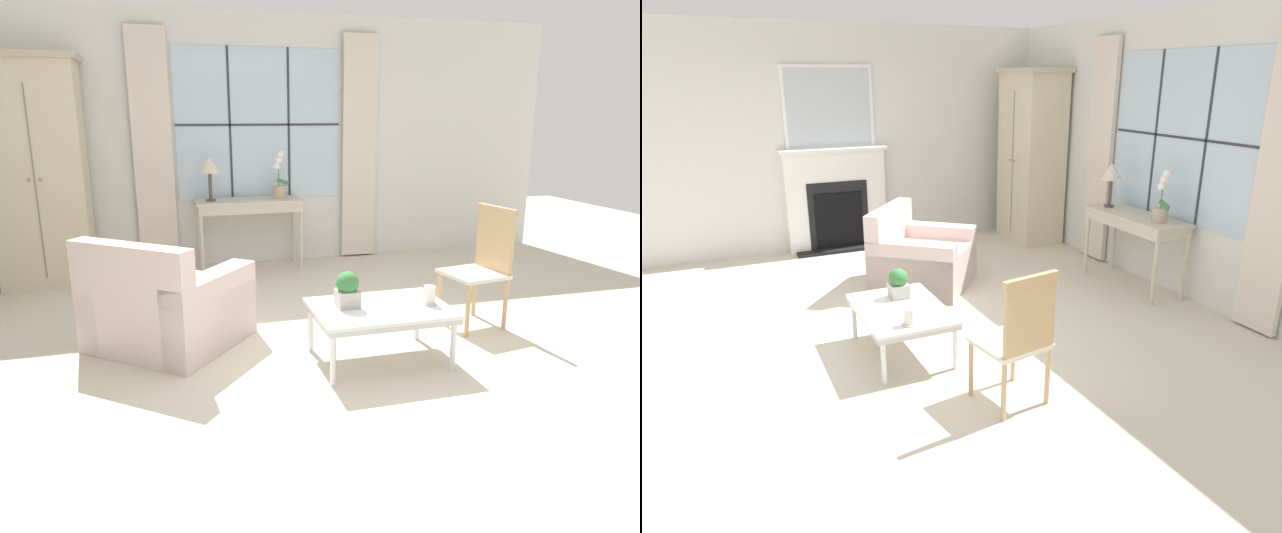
{
  "view_description": "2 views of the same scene",
  "coord_description": "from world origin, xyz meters",
  "views": [
    {
      "loc": [
        -1.12,
        -3.6,
        1.7
      ],
      "look_at": [
        -0.01,
        0.41,
        0.59
      ],
      "focal_mm": 32.0,
      "sensor_mm": 36.0,
      "label": 1
    },
    {
      "loc": [
        4.37,
        -1.39,
        2.19
      ],
      "look_at": [
        0.39,
        0.42,
        0.71
      ],
      "focal_mm": 32.0,
      "sensor_mm": 36.0,
      "label": 2
    }
  ],
  "objects": [
    {
      "name": "potted_plant_small",
      "position": [
        0.07,
        -0.02,
        0.53
      ],
      "size": [
        0.16,
        0.16,
        0.25
      ],
      "color": "#BCB7AD",
      "rests_on": "coffee_table"
    },
    {
      "name": "console_table",
      "position": [
        -0.19,
        2.71,
        0.7
      ],
      "size": [
        1.18,
        0.47,
        0.79
      ],
      "color": "beige",
      "rests_on": "ground_plane"
    },
    {
      "name": "pillar_candle",
      "position": [
        0.65,
        -0.13,
        0.47
      ],
      "size": [
        0.12,
        0.12,
        0.15
      ],
      "color": "silver",
      "rests_on": "coffee_table"
    },
    {
      "name": "table_lamp",
      "position": [
        -0.61,
        2.68,
        1.17
      ],
      "size": [
        0.25,
        0.25,
        0.48
      ],
      "color": "#4C4742",
      "rests_on": "console_table"
    },
    {
      "name": "coffee_table",
      "position": [
        0.3,
        -0.08,
        0.36
      ],
      "size": [
        0.96,
        0.68,
        0.41
      ],
      "color": "silver",
      "rests_on": "ground_plane"
    },
    {
      "name": "ground_plane",
      "position": [
        0.0,
        0.0,
        0.0
      ],
      "size": [
        14.0,
        14.0,
        0.0
      ],
      "primitive_type": "plane",
      "color": "beige"
    },
    {
      "name": "potted_orchid",
      "position": [
        0.15,
        2.7,
        0.98
      ],
      "size": [
        0.19,
        0.15,
        0.53
      ],
      "color": "tan",
      "rests_on": "console_table"
    },
    {
      "name": "wall_back_windowed",
      "position": [
        0.0,
        3.02,
        1.4
      ],
      "size": [
        7.2,
        0.14,
        2.8
      ],
      "color": "silver",
      "rests_on": "ground_plane"
    },
    {
      "name": "armchair_upholstered",
      "position": [
        -1.14,
        0.64,
        0.29
      ],
      "size": [
        1.34,
        1.33,
        0.85
      ],
      "color": "beige",
      "rests_on": "ground_plane"
    },
    {
      "name": "side_chair_wooden",
      "position": [
        1.38,
        0.39,
        0.55
      ],
      "size": [
        0.5,
        0.5,
        0.99
      ],
      "color": "beige",
      "rests_on": "ground_plane"
    },
    {
      "name": "armoire",
      "position": [
        -2.28,
        2.67,
        1.14
      ],
      "size": [
        0.94,
        0.63,
        2.27
      ],
      "color": "beige",
      "rests_on": "ground_plane"
    }
  ]
}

